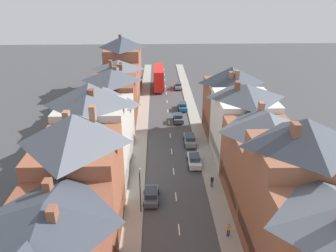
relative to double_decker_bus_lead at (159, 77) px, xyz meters
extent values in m
cube|color=gray|center=(-3.29, -26.34, -2.75)|extent=(2.20, 104.00, 0.14)
cube|color=gray|center=(6.91, -26.34, -2.75)|extent=(2.20, 104.00, 0.14)
cube|color=silver|center=(1.81, -52.34, -2.81)|extent=(0.14, 1.80, 0.01)
cube|color=silver|center=(1.81, -46.34, -2.81)|extent=(0.14, 1.80, 0.01)
cube|color=silver|center=(1.81, -40.34, -2.81)|extent=(0.14, 1.80, 0.01)
cube|color=silver|center=(1.81, -34.34, -2.81)|extent=(0.14, 1.80, 0.01)
cube|color=silver|center=(1.81, -28.34, -2.81)|extent=(0.14, 1.80, 0.01)
cube|color=silver|center=(1.81, -22.34, -2.81)|extent=(0.14, 1.80, 0.01)
cube|color=silver|center=(1.81, -16.34, -2.81)|extent=(0.14, 1.80, 0.01)
cube|color=silver|center=(1.81, -10.34, -2.81)|extent=(0.14, 1.80, 0.01)
cube|color=silver|center=(1.81, -4.34, -2.81)|extent=(0.14, 1.80, 0.01)
cube|color=silver|center=(1.81, 1.66, -2.81)|extent=(0.14, 1.80, 0.01)
cube|color=silver|center=(1.81, 7.66, -2.81)|extent=(0.14, 1.80, 0.01)
cube|color=silver|center=(1.81, 13.66, -2.81)|extent=(0.14, 1.80, 0.01)
cube|color=silver|center=(1.81, 19.66, -2.81)|extent=(0.14, 1.80, 0.01)
pyramid|color=#383D47|center=(-8.39, -61.46, 6.89)|extent=(8.00, 10.65, 1.80)
cube|color=brown|center=(-7.50, -62.37, 7.49)|extent=(0.60, 0.90, 1.19)
cube|color=brown|center=(-8.95, -58.71, 7.38)|extent=(0.60, 0.90, 0.98)
cube|color=#935138|center=(-8.39, -51.44, 2.35)|extent=(8.00, 9.39, 10.33)
cube|color=maroon|center=(-4.45, -51.44, -1.22)|extent=(0.12, 8.64, 3.20)
pyramid|color=#565B66|center=(-8.39, -51.44, 8.98)|extent=(8.00, 9.39, 2.94)
cube|color=#99664C|center=(-9.48, -49.68, 9.53)|extent=(0.60, 0.90, 1.10)
cube|color=#99664C|center=(-6.87, -49.52, 9.78)|extent=(0.60, 0.90, 1.60)
cube|color=#BCB7A8|center=(-8.39, -43.16, 2.77)|extent=(8.00, 7.17, 11.18)
cube|color=olive|center=(-4.45, -43.16, -1.22)|extent=(0.12, 6.60, 3.20)
pyramid|color=#565B66|center=(-8.39, -43.16, 9.75)|extent=(8.00, 7.17, 2.77)
cube|color=brown|center=(-7.90, -44.23, 10.20)|extent=(0.60, 0.90, 0.91)
cube|color=#BCB7A8|center=(-8.39, -33.79, 1.06)|extent=(8.00, 11.57, 7.75)
cube|color=maroon|center=(-4.45, -33.79, -1.22)|extent=(0.12, 10.65, 3.20)
pyramid|color=#565B66|center=(-8.39, -33.79, 6.37)|extent=(8.00, 11.57, 2.87)
cube|color=brown|center=(-9.89, -34.85, 7.03)|extent=(0.60, 0.90, 1.32)
cube|color=brown|center=(-8.39, -22.93, 1.48)|extent=(8.00, 10.14, 8.60)
cube|color=olive|center=(-4.45, -22.93, -1.22)|extent=(0.12, 9.33, 3.20)
pyramid|color=#474C56|center=(-8.39, -22.93, 6.83)|extent=(8.00, 10.14, 2.10)
cube|color=brown|center=(-7.87, -22.57, 7.47)|extent=(0.60, 0.90, 1.28)
cube|color=brown|center=(-7.12, -19.90, 7.39)|extent=(0.60, 0.90, 1.13)
cube|color=#935138|center=(-8.39, -12.96, 1.29)|extent=(8.00, 9.80, 8.21)
cube|color=navy|center=(-4.45, -12.96, -1.22)|extent=(0.12, 9.02, 3.20)
pyramid|color=#565B66|center=(-8.39, -12.96, 6.35)|extent=(8.00, 9.80, 1.91)
cube|color=brown|center=(-7.60, -15.23, 6.83)|extent=(0.60, 0.90, 0.96)
cube|color=brown|center=(-9.61, -15.34, 7.04)|extent=(0.60, 0.90, 1.39)
cube|color=#935138|center=(-8.39, -2.39, 2.55)|extent=(8.00, 11.33, 10.74)
cube|color=black|center=(-4.45, -2.39, -1.22)|extent=(0.12, 10.43, 3.20)
pyramid|color=#383D47|center=(-8.39, -2.39, 9.17)|extent=(8.00, 11.33, 2.50)
cube|color=brown|center=(-9.21, 0.97, 9.78)|extent=(0.60, 0.90, 1.21)
cube|color=brown|center=(12.01, -55.79, 3.10)|extent=(8.00, 7.13, 11.83)
cube|color=#1E5133|center=(8.07, -55.79, -1.22)|extent=(0.12, 6.56, 3.20)
pyramid|color=#383D47|center=(12.01, -55.79, 10.28)|extent=(8.00, 7.13, 2.52)
cube|color=brown|center=(10.76, -56.61, 10.88)|extent=(0.60, 0.90, 1.20)
cube|color=brown|center=(12.01, -46.95, 1.74)|extent=(8.00, 10.56, 9.12)
cube|color=olive|center=(8.07, -46.95, -1.22)|extent=(0.12, 9.71, 3.20)
pyramid|color=#565B66|center=(12.01, -46.95, 7.47)|extent=(8.00, 10.56, 2.34)
cube|color=#99664C|center=(12.10, -43.87, 8.09)|extent=(0.60, 0.90, 1.25)
cube|color=silver|center=(12.01, -36.98, 2.14)|extent=(8.00, 9.38, 9.91)
cube|color=maroon|center=(8.07, -36.98, -1.22)|extent=(0.12, 8.63, 3.20)
pyramid|color=#474C56|center=(12.01, -36.98, 8.01)|extent=(8.00, 9.38, 1.85)
cube|color=brown|center=(10.63, -37.42, 8.72)|extent=(0.60, 0.90, 1.41)
cube|color=brown|center=(12.01, -27.77, 1.83)|extent=(8.00, 9.05, 9.30)
cube|color=black|center=(8.07, -27.77, -1.22)|extent=(0.12, 8.33, 3.20)
pyramid|color=#383D47|center=(12.01, -27.77, 7.84)|extent=(8.00, 9.05, 2.70)
cube|color=#99664C|center=(11.44, -29.76, 8.35)|extent=(0.60, 0.90, 1.02)
cube|color=#99664C|center=(12.25, -30.22, 8.52)|extent=(0.60, 0.90, 1.36)
cube|color=red|center=(0.01, -0.02, -1.17)|extent=(2.44, 10.80, 2.50)
cube|color=red|center=(0.01, -0.02, 1.23)|extent=(2.44, 10.58, 2.30)
cube|color=red|center=(0.01, -0.02, 2.43)|extent=(2.39, 10.37, 0.10)
cube|color=#28333D|center=(0.01, 5.33, -0.97)|extent=(2.20, 0.10, 1.20)
cube|color=#28333D|center=(0.01, 5.33, 1.33)|extent=(2.20, 0.10, 1.10)
cube|color=#28333D|center=(-1.18, -0.02, -0.92)|extent=(0.06, 9.18, 0.90)
cube|color=#28333D|center=(-1.18, -0.02, 1.33)|extent=(0.06, 9.18, 0.90)
cube|color=yellow|center=(0.01, 5.33, 2.13)|extent=(1.34, 0.08, 0.32)
cylinder|color=black|center=(-1.21, 3.32, -2.32)|extent=(0.30, 1.00, 1.00)
cylinder|color=black|center=(1.23, 3.32, -2.32)|extent=(0.30, 1.00, 1.00)
cylinder|color=black|center=(-1.21, -2.99, -2.32)|extent=(0.30, 1.00, 1.00)
cylinder|color=black|center=(1.23, -2.99, -2.32)|extent=(0.30, 1.00, 1.00)
cube|color=gray|center=(4.91, -0.65, -2.17)|extent=(1.70, 4.06, 0.68)
cube|color=#28333D|center=(4.91, -0.85, -1.53)|extent=(1.46, 2.03, 0.60)
cylinder|color=black|center=(4.06, 0.61, -2.51)|extent=(0.20, 0.62, 0.62)
cylinder|color=black|center=(5.76, 0.61, -2.51)|extent=(0.20, 0.62, 0.62)
cylinder|color=black|center=(4.06, -1.91, -2.51)|extent=(0.20, 0.62, 0.62)
cylinder|color=black|center=(5.76, -1.91, -2.51)|extent=(0.20, 0.62, 0.62)
cube|color=#4C515B|center=(3.61, -22.14, -2.13)|extent=(1.70, 3.83, 0.75)
cube|color=#28333D|center=(3.61, -22.33, -1.45)|extent=(1.46, 1.91, 0.60)
cylinder|color=black|center=(2.76, -20.95, -2.51)|extent=(0.20, 0.62, 0.62)
cylinder|color=black|center=(4.46, -20.95, -2.51)|extent=(0.20, 0.62, 0.62)
cylinder|color=black|center=(2.76, -23.33, -2.51)|extent=(0.20, 0.62, 0.62)
cylinder|color=black|center=(4.46, -23.33, -2.51)|extent=(0.20, 0.62, 0.62)
cube|color=#236093|center=(4.91, -15.59, -2.17)|extent=(1.70, 4.15, 0.68)
cube|color=#28333D|center=(4.91, -15.79, -1.52)|extent=(1.46, 2.08, 0.60)
cylinder|color=black|center=(4.06, -14.30, -2.51)|extent=(0.20, 0.62, 0.62)
cylinder|color=black|center=(5.76, -14.30, -2.51)|extent=(0.20, 0.62, 0.62)
cylinder|color=black|center=(4.06, -16.87, -2.51)|extent=(0.20, 0.62, 0.62)
cylinder|color=black|center=(5.76, -16.87, -2.51)|extent=(0.20, 0.62, 0.62)
cube|color=#4C515B|center=(-1.29, -46.98, -2.17)|extent=(1.70, 4.01, 0.66)
cube|color=#28333D|center=(-1.29, -47.18, -1.54)|extent=(1.46, 2.01, 0.60)
cylinder|color=black|center=(-2.14, -45.74, -2.51)|extent=(0.20, 0.62, 0.62)
cylinder|color=black|center=(-0.44, -45.74, -2.51)|extent=(0.20, 0.62, 0.62)
cylinder|color=black|center=(-2.14, -48.23, -2.51)|extent=(0.20, 0.62, 0.62)
cylinder|color=black|center=(-0.44, -48.23, -2.51)|extent=(0.20, 0.62, 0.62)
cube|color=silver|center=(4.91, -38.63, -2.11)|extent=(1.70, 4.16, 0.79)
cube|color=#28333D|center=(4.91, -38.84, -1.42)|extent=(1.46, 2.08, 0.60)
cylinder|color=black|center=(4.06, -37.34, -2.51)|extent=(0.20, 0.62, 0.62)
cylinder|color=black|center=(5.76, -37.34, -2.51)|extent=(0.20, 0.62, 0.62)
cylinder|color=black|center=(4.06, -39.92, -2.51)|extent=(0.20, 0.62, 0.62)
cylinder|color=black|center=(5.76, -39.92, -2.51)|extent=(0.20, 0.62, 0.62)
cube|color=gray|center=(4.91, -31.71, -2.13)|extent=(1.70, 4.47, 0.75)
cube|color=#28333D|center=(4.91, -31.94, -1.46)|extent=(1.46, 2.24, 0.60)
cylinder|color=black|center=(4.06, -30.33, -2.51)|extent=(0.20, 0.62, 0.62)
cylinder|color=black|center=(5.76, -30.33, -2.51)|extent=(0.20, 0.62, 0.62)
cylinder|color=black|center=(4.06, -33.10, -2.51)|extent=(0.20, 0.62, 0.62)
cylinder|color=black|center=(5.76, -33.10, -2.51)|extent=(0.20, 0.62, 0.62)
cylinder|color=#23232D|center=(6.80, -53.62, -2.26)|extent=(0.14, 0.14, 0.84)
cylinder|color=#23232D|center=(6.98, -53.62, -2.26)|extent=(0.14, 0.14, 0.84)
cube|color=gold|center=(6.89, -53.62, -1.57)|extent=(0.36, 0.22, 0.54)
sphere|color=#9E7051|center=(6.89, -53.62, -1.18)|extent=(0.22, 0.22, 0.22)
cylinder|color=#3D4256|center=(6.51, -44.49, -2.26)|extent=(0.14, 0.14, 0.84)
cylinder|color=#3D4256|center=(6.69, -44.49, -2.26)|extent=(0.14, 0.14, 0.84)
cube|color=black|center=(6.60, -44.49, -1.57)|extent=(0.36, 0.22, 0.54)
sphere|color=tan|center=(6.60, -44.49, -1.18)|extent=(0.22, 0.22, 0.22)
cylinder|color=black|center=(-2.44, -49.35, -0.07)|extent=(0.12, 0.12, 5.50)
cylinder|color=black|center=(-2.44, -48.90, 2.58)|extent=(0.08, 0.90, 0.08)
cube|color=beige|center=(-2.44, -48.45, 2.50)|extent=(0.20, 0.32, 0.20)
camera|label=1|loc=(-0.34, -80.32, 21.77)|focal=35.00mm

